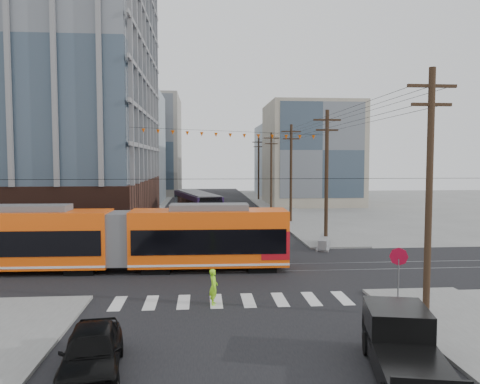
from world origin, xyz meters
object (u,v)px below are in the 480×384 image
object	(u,v)px
city_bus	(197,208)
black_sedan	(92,351)
pickup_truck	(406,352)
streetcar	(121,239)

from	to	relation	value
city_bus	black_sedan	bearing A→B (deg)	-108.14
city_bus	pickup_truck	distance (m)	38.46
streetcar	pickup_truck	xyz separation A→B (m)	(11.52, -15.82, -1.07)
city_bus	black_sedan	size ratio (longest dim) A/B	2.70
pickup_truck	city_bus	bearing A→B (deg)	112.60
streetcar	black_sedan	size ratio (longest dim) A/B	4.49
city_bus	black_sedan	distance (m)	36.68
pickup_truck	streetcar	bearing A→B (deg)	138.19
streetcar	pickup_truck	bearing A→B (deg)	-52.74
city_bus	streetcar	bearing A→B (deg)	-115.10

